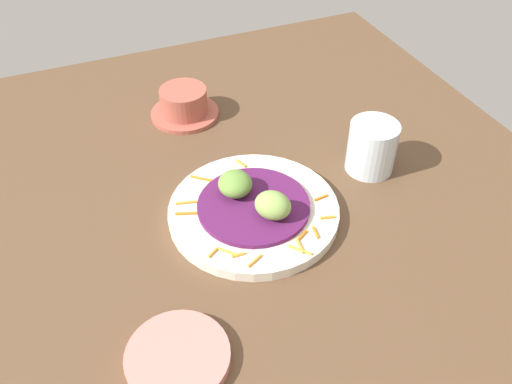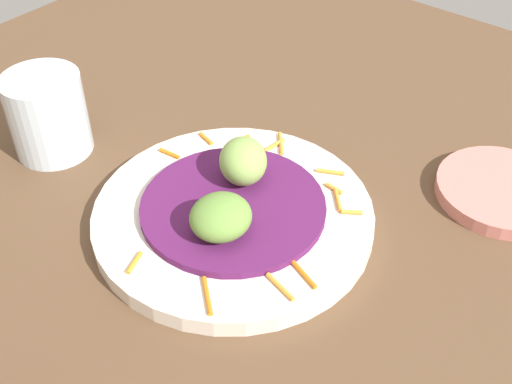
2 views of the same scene
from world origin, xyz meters
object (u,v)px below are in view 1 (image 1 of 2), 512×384
water_glass (372,147)px  guac_scoop_center (273,205)px  side_plate_small (178,357)px  terracotta_bowl (184,104)px  main_plate (254,211)px  guac_scoop_left (235,184)px

water_glass → guac_scoop_center: bearing=107.7°
side_plate_small → water_glass: (22.23, -39.48, 3.58)cm
terracotta_bowl → water_glass: water_glass is taller
guac_scoop_center → water_glass: 21.38cm
side_plate_small → terracotta_bowl: terracotta_bowl is taller
side_plate_small → terracotta_bowl: 51.37cm
main_plate → guac_scoop_center: 5.18cm
terracotta_bowl → side_plate_small: bearing=161.9°
guac_scoop_center → terracotta_bowl: 33.28cm
main_plate → water_glass: 22.44cm
guac_scoop_left → terracotta_bowl: size_ratio=0.43×
water_glass → terracotta_bowl: bearing=41.5°
side_plate_small → water_glass: size_ratio=1.46×
guac_scoop_left → terracotta_bowl: guac_scoop_left is taller
guac_scoop_center → side_plate_small: bearing=129.5°
guac_scoop_center → side_plate_small: 25.04cm
side_plate_small → terracotta_bowl: (48.81, -15.93, 1.73)cm
main_plate → guac_scoop_center: (-3.35, -1.58, 3.61)cm
guac_scoop_center → terracotta_bowl: (33.07, 3.18, -2.03)cm
guac_scoop_left → terracotta_bowl: bearing=0.0°
guac_scoop_left → guac_scoop_center: bearing=-154.8°
guac_scoop_left → water_glass: (-0.22, -23.54, 0.10)cm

